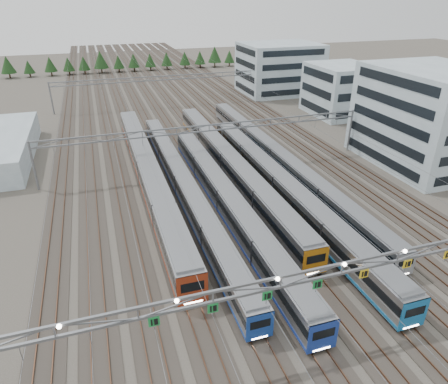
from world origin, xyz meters
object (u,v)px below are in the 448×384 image
object	(u,v)px
gantry_near	(342,271)
depot_bldg_south	(431,117)
gantry_mid	(209,133)
west_shed	(2,147)
depot_bldg_north	(279,68)
train_d	(229,163)
train_f	(277,157)
depot_bldg_mid	(341,90)
train_a	(148,171)
train_b	(184,184)
train_c	(227,200)
gantry_far	(162,82)
train_e	(281,186)

from	to	relation	value
gantry_near	depot_bldg_south	xyz separation A→B (m)	(37.55, 31.03, 1.20)
gantry_mid	west_shed	size ratio (longest dim) A/B	1.88
depot_bldg_north	train_d	bearing A→B (deg)	-122.22
train_f	depot_bldg_mid	xyz separation A→B (m)	(29.34, 26.56, 4.08)
gantry_near	depot_bldg_mid	distance (m)	75.27
train_a	train_b	world-z (taller)	train_a
train_b	depot_bldg_south	xyz separation A→B (m)	(44.25, 0.12, 6.36)
train_f	depot_bldg_south	bearing A→B (deg)	-12.36
train_c	gantry_near	world-z (taller)	gantry_near
train_c	train_b	bearing A→B (deg)	122.40
depot_bldg_south	gantry_near	bearing A→B (deg)	-140.43
train_a	gantry_mid	distance (m)	12.49
gantry_far	west_shed	size ratio (longest dim) A/B	1.88
gantry_far	depot_bldg_north	xyz separation A→B (m)	(36.19, 4.90, 0.73)
train_c	depot_bldg_mid	xyz separation A→B (m)	(42.84, 39.52, 3.92)
train_f	gantry_near	bearing A→B (deg)	-107.07
gantry_far	gantry_near	bearing A→B (deg)	-90.03
depot_bldg_south	gantry_mid	bearing A→B (deg)	166.38
train_e	train_f	bearing A→B (deg)	68.37
train_b	gantry_near	xyz separation A→B (m)	(6.70, -30.92, 5.15)
train_b	gantry_far	size ratio (longest dim) A/B	1.06
train_d	train_f	bearing A→B (deg)	4.01
train_d	depot_bldg_mid	distance (m)	47.15
train_a	gantry_near	world-z (taller)	gantry_near
train_f	west_shed	xyz separation A→B (m)	(-46.29, 19.09, 0.36)
train_b	depot_bldg_north	size ratio (longest dim) A/B	2.73
train_a	train_c	distance (m)	15.60
gantry_far	depot_bldg_mid	size ratio (longest dim) A/B	3.52
train_b	gantry_mid	bearing A→B (deg)	53.74
train_e	gantry_far	size ratio (longest dim) A/B	0.98
gantry_mid	train_d	bearing A→B (deg)	-60.41
train_a	train_e	bearing A→B (deg)	-31.71
train_b	train_f	bearing A→B (deg)	18.06
train_c	depot_bldg_south	world-z (taller)	depot_bldg_south
train_a	gantry_mid	xyz separation A→B (m)	(11.25, 3.55, 4.09)
train_c	west_shed	bearing A→B (deg)	135.65
train_b	depot_bldg_south	world-z (taller)	depot_bldg_south
gantry_mid	train_b	bearing A→B (deg)	-126.26
depot_bldg_south	train_c	bearing A→B (deg)	-169.72
depot_bldg_north	train_a	bearing A→B (deg)	-131.59
train_d	gantry_mid	size ratio (longest dim) A/B	1.02
train_a	depot_bldg_north	xyz separation A→B (m)	(47.44, 53.45, 4.82)
train_b	train_d	xyz separation A→B (m)	(9.00, 5.24, 0.28)
train_b	depot_bldg_mid	distance (m)	57.52
train_c	gantry_mid	bearing A→B (deg)	82.14
gantry_mid	gantry_far	xyz separation A→B (m)	(0.00, 45.00, 0.00)
train_a	train_b	distance (m)	7.23
train_c	train_f	world-z (taller)	train_c
west_shed	train_c	bearing A→B (deg)	-44.35
gantry_mid	gantry_far	distance (m)	45.00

